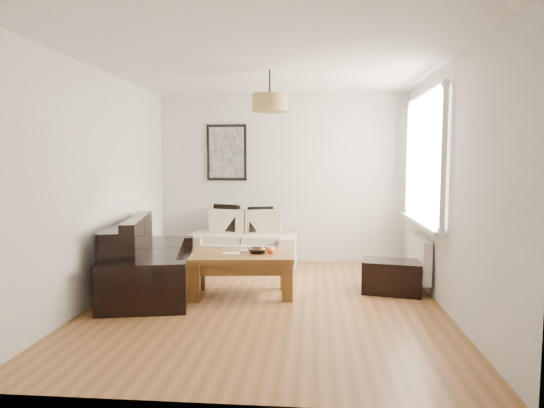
# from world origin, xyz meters

# --- Properties ---
(floor) EXTENTS (4.50, 4.50, 0.00)m
(floor) POSITION_xyz_m (0.00, 0.00, 0.00)
(floor) COLOR brown
(floor) RESTS_ON ground
(ceiling) EXTENTS (3.80, 4.50, 0.00)m
(ceiling) POSITION_xyz_m (0.00, 0.00, 2.60)
(ceiling) COLOR white
(ceiling) RESTS_ON floor
(wall_back) EXTENTS (3.80, 0.04, 2.60)m
(wall_back) POSITION_xyz_m (0.00, 2.25, 1.30)
(wall_back) COLOR silver
(wall_back) RESTS_ON floor
(wall_front) EXTENTS (3.80, 0.04, 2.60)m
(wall_front) POSITION_xyz_m (0.00, -2.25, 1.30)
(wall_front) COLOR silver
(wall_front) RESTS_ON floor
(wall_left) EXTENTS (0.04, 4.50, 2.60)m
(wall_left) POSITION_xyz_m (-1.90, 0.00, 1.30)
(wall_left) COLOR silver
(wall_left) RESTS_ON floor
(wall_right) EXTENTS (0.04, 4.50, 2.60)m
(wall_right) POSITION_xyz_m (1.90, 0.00, 1.30)
(wall_right) COLOR silver
(wall_right) RESTS_ON floor
(window_bay) EXTENTS (0.14, 1.90, 1.60)m
(window_bay) POSITION_xyz_m (1.86, 0.80, 1.60)
(window_bay) COLOR white
(window_bay) RESTS_ON wall_right
(radiator) EXTENTS (0.10, 0.90, 0.52)m
(radiator) POSITION_xyz_m (1.82, 0.80, 0.38)
(radiator) COLOR white
(radiator) RESTS_ON wall_right
(poster) EXTENTS (0.62, 0.04, 0.87)m
(poster) POSITION_xyz_m (-0.85, 2.22, 1.70)
(poster) COLOR black
(poster) RESTS_ON wall_back
(pendant_shade) EXTENTS (0.40, 0.40, 0.20)m
(pendant_shade) POSITION_xyz_m (0.00, 0.30, 2.23)
(pendant_shade) COLOR tan
(pendant_shade) RESTS_ON ceiling
(loveseat_cream) EXTENTS (1.57, 0.87, 0.77)m
(loveseat_cream) POSITION_xyz_m (-0.53, 1.78, 0.39)
(loveseat_cream) COLOR beige
(loveseat_cream) RESTS_ON floor
(sofa_leather) EXTENTS (1.29, 2.04, 0.82)m
(sofa_leather) POSITION_xyz_m (-1.43, 0.32, 0.41)
(sofa_leather) COLOR black
(sofa_leather) RESTS_ON floor
(coffee_table) EXTENTS (1.25, 0.77, 0.49)m
(coffee_table) POSITION_xyz_m (-0.33, 0.28, 0.24)
(coffee_table) COLOR brown
(coffee_table) RESTS_ON floor
(ottoman) EXTENTS (0.76, 0.57, 0.39)m
(ottoman) POSITION_xyz_m (1.45, 0.53, 0.19)
(ottoman) COLOR black
(ottoman) RESTS_ON floor
(cushion_left) EXTENTS (0.43, 0.26, 0.41)m
(cushion_left) POSITION_xyz_m (-0.83, 1.97, 0.70)
(cushion_left) COLOR black
(cushion_left) RESTS_ON loveseat_cream
(cushion_right) EXTENTS (0.40, 0.24, 0.38)m
(cushion_right) POSITION_xyz_m (-0.29, 1.97, 0.69)
(cushion_right) COLOR black
(cushion_right) RESTS_ON loveseat_cream
(fruit_bowl) EXTENTS (0.27, 0.27, 0.06)m
(fruit_bowl) POSITION_xyz_m (-0.15, 0.36, 0.52)
(fruit_bowl) COLOR black
(fruit_bowl) RESTS_ON coffee_table
(orange_a) EXTENTS (0.09, 0.09, 0.09)m
(orange_a) POSITION_xyz_m (0.01, 0.32, 0.53)
(orange_a) COLOR #E94C13
(orange_a) RESTS_ON fruit_bowl
(orange_b) EXTENTS (0.08, 0.08, 0.06)m
(orange_b) POSITION_xyz_m (0.01, 0.36, 0.53)
(orange_b) COLOR orange
(orange_b) RESTS_ON fruit_bowl
(orange_c) EXTENTS (0.07, 0.07, 0.07)m
(orange_c) POSITION_xyz_m (-0.09, 0.35, 0.53)
(orange_c) COLOR #FF9C15
(orange_c) RESTS_ON fruit_bowl
(papers) EXTENTS (0.20, 0.14, 0.01)m
(papers) POSITION_xyz_m (-0.46, 0.30, 0.49)
(papers) COLOR beige
(papers) RESTS_ON coffee_table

